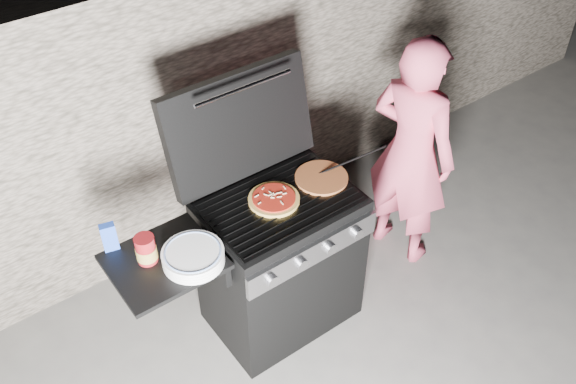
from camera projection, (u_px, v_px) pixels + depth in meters
ground at (281, 313)px, 3.88m from camera, size 50.00×50.00×0.00m
stone_wall at (180, 110)px, 3.92m from camera, size 8.00×0.35×1.80m
gas_grill at (243, 282)px, 3.47m from camera, size 1.34×0.79×0.91m
pizza_topped at (274, 199)px, 3.27m from camera, size 0.29×0.29×0.03m
pizza_plain at (321, 178)px, 3.41m from camera, size 0.34×0.34×0.02m
sauce_jar at (146, 249)px, 2.94m from camera, size 0.12×0.12×0.15m
blue_carton at (109, 237)px, 2.99m from camera, size 0.08×0.06×0.15m
plate_stack at (193, 257)px, 2.96m from camera, size 0.38×0.38×0.07m
person at (411, 153)px, 3.81m from camera, size 0.48×0.63×1.54m
tongs at (352, 161)px, 3.47m from camera, size 0.40×0.11×0.08m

